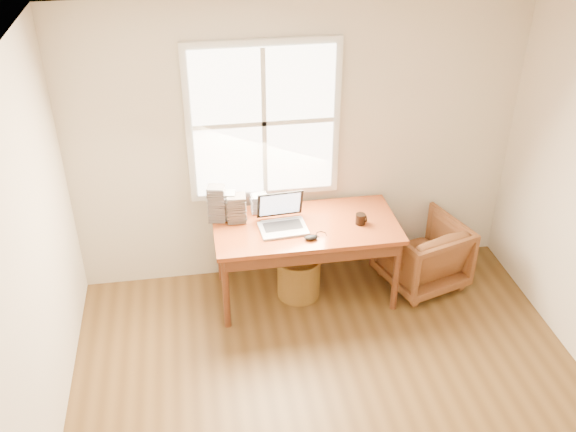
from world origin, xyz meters
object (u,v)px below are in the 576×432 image
laptop (283,214)px  cd_stack_a (229,205)px  coffee_mug (360,219)px  armchair (422,253)px  wicker_stool (299,276)px  desk (306,226)px

laptop → cd_stack_a: laptop is taller
coffee_mug → cd_stack_a: 1.15m
coffee_mug → cd_stack_a: size_ratio=0.37×
armchair → wicker_stool: (-1.16, 0.00, -0.12)m
desk → coffee_mug: 0.47m
armchair → coffee_mug: bearing=-11.5°
desk → cd_stack_a: bearing=162.2°
armchair → cd_stack_a: 1.85m
cd_stack_a → coffee_mug: bearing=-13.9°
cd_stack_a → armchair: bearing=-6.8°
wicker_stool → desk: bearing=0.0°
desk → laptop: (-0.21, -0.06, 0.18)m
desk → cd_stack_a: (-0.65, 0.21, 0.15)m
armchair → wicker_stool: 1.17m
wicker_stool → laptop: (-0.15, -0.06, 0.72)m
desk → laptop: bearing=-165.2°
wicker_stool → laptop: laptop is taller
laptop → coffee_mug: 0.68m
desk → armchair: (1.10, 0.00, -0.41)m
armchair → coffee_mug: size_ratio=7.32×
armchair → cd_stack_a: (-1.75, 0.21, 0.56)m
desk → armchair: size_ratio=2.28×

